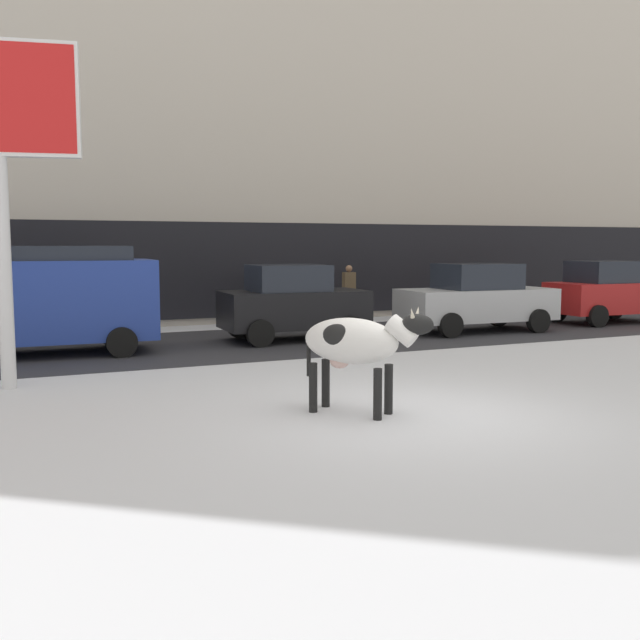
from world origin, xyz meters
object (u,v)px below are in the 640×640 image
object	(u,v)px
pedestrian_by_cars	(265,296)
cow_holstein	(354,343)
car_blue_van	(44,297)
pedestrian_near_billboard	(349,293)
car_silver_sedan	(477,298)
car_black_hatchback	(293,303)
car_red_hatchback	(606,292)
pedestrian_far_left	(496,289)

from	to	relation	value
pedestrian_by_cars	cow_holstein	bearing A→B (deg)	-103.40
car_blue_van	pedestrian_near_billboard	bearing A→B (deg)	19.52
pedestrian_near_billboard	pedestrian_by_cars	world-z (taller)	same
cow_holstein	car_silver_sedan	xyz separation A→B (m)	(7.34, 7.14, -0.09)
cow_holstein	pedestrian_near_billboard	xyz separation A→B (m)	(5.20, 10.58, -0.12)
car_blue_van	pedestrian_near_billboard	size ratio (longest dim) A/B	2.70
car_blue_van	car_silver_sedan	world-z (taller)	car_blue_van
car_black_hatchback	pedestrian_by_cars	bearing A→B (deg)	82.75
car_red_hatchback	pedestrian_near_billboard	world-z (taller)	car_red_hatchback
car_blue_van	car_red_hatchback	size ratio (longest dim) A/B	1.31
cow_holstein	pedestrian_near_billboard	world-z (taller)	pedestrian_near_billboard
pedestrian_near_billboard	pedestrian_far_left	world-z (taller)	same
car_black_hatchback	pedestrian_by_cars	xyz separation A→B (m)	(0.39, 3.07, -0.05)
pedestrian_near_billboard	car_silver_sedan	bearing A→B (deg)	-58.21
car_blue_van	car_red_hatchback	bearing A→B (deg)	-0.44
car_red_hatchback	car_silver_sedan	bearing A→B (deg)	-177.55
pedestrian_by_cars	car_black_hatchback	bearing A→B (deg)	-97.25
cow_holstein	car_silver_sedan	bearing A→B (deg)	44.23
car_blue_van	pedestrian_near_billboard	xyz separation A→B (m)	(8.77, 3.11, -0.36)
car_blue_van	pedestrian_by_cars	size ratio (longest dim) A/B	2.70
car_red_hatchback	pedestrian_far_left	xyz separation A→B (m)	(-1.54, 3.23, -0.05)
pedestrian_near_billboard	pedestrian_far_left	bearing A→B (deg)	0.00
car_silver_sedan	pedestrian_far_left	xyz separation A→B (m)	(3.34, 3.44, -0.03)
car_red_hatchback	pedestrian_by_cars	distance (m)	10.22
car_black_hatchback	car_silver_sedan	bearing A→B (deg)	-4.11
car_blue_van	car_black_hatchback	size ratio (longest dim) A/B	1.31
cow_holstein	car_blue_van	size ratio (longest dim) A/B	0.37
pedestrian_far_left	car_blue_van	bearing A→B (deg)	-167.68
car_blue_van	pedestrian_far_left	world-z (taller)	car_blue_van
car_black_hatchback	pedestrian_far_left	xyz separation A→B (m)	(8.55, 3.07, -0.05)
car_blue_van	pedestrian_by_cars	world-z (taller)	car_blue_van
car_black_hatchback	car_silver_sedan	size ratio (longest dim) A/B	0.84
car_silver_sedan	car_red_hatchback	bearing A→B (deg)	2.45
car_blue_van	pedestrian_far_left	size ratio (longest dim) A/B	2.70
car_silver_sedan	pedestrian_far_left	size ratio (longest dim) A/B	2.46
pedestrian_far_left	pedestrian_near_billboard	bearing A→B (deg)	180.00
car_blue_van	cow_holstein	bearing A→B (deg)	-64.46
car_blue_van	pedestrian_near_billboard	distance (m)	9.32
cow_holstein	pedestrian_far_left	distance (m)	15.03
car_red_hatchback	pedestrian_by_cars	world-z (taller)	car_red_hatchback
car_blue_van	car_silver_sedan	size ratio (longest dim) A/B	1.10
pedestrian_far_left	cow_holstein	bearing A→B (deg)	-135.26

